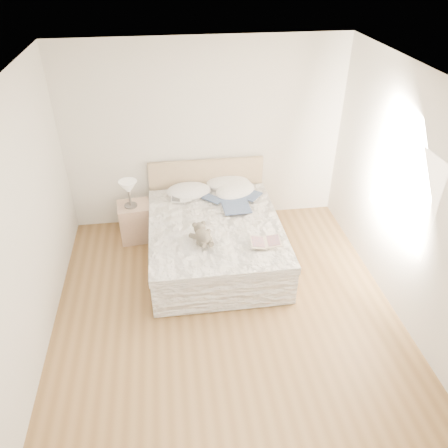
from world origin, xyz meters
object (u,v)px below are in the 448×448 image
at_px(bed, 215,238).
at_px(teddy_bear, 203,241).
at_px(table_lamp, 128,189).
at_px(childrens_book, 266,242).
at_px(photo_book, 181,199).
at_px(nightstand, 136,222).

relative_size(bed, teddy_bear, 6.07).
relative_size(table_lamp, childrens_book, 1.02).
bearing_deg(teddy_bear, photo_book, 85.44).
xyz_separation_m(bed, childrens_book, (0.55, -0.62, 0.32)).
bearing_deg(bed, childrens_book, -48.24).
relative_size(nightstand, teddy_bear, 1.58).
relative_size(photo_book, teddy_bear, 0.86).
bearing_deg(nightstand, childrens_book, -36.78).
bearing_deg(childrens_book, table_lamp, 149.46).
bearing_deg(teddy_bear, bed, 53.78).
xyz_separation_m(photo_book, childrens_book, (0.96, -1.17, 0.00)).
xyz_separation_m(bed, photo_book, (-0.40, 0.55, 0.32)).
bearing_deg(teddy_bear, nightstand, 112.77).
height_order(nightstand, table_lamp, table_lamp).
bearing_deg(bed, table_lamp, 152.66).
bearing_deg(nightstand, bed, -29.11).
xyz_separation_m(bed, nightstand, (-1.08, 0.60, -0.03)).
height_order(bed, childrens_book, bed).
bearing_deg(teddy_bear, table_lamp, 114.44).
bearing_deg(photo_book, table_lamp, -179.80).
relative_size(bed, photo_book, 7.10).
xyz_separation_m(table_lamp, childrens_book, (1.67, -1.20, -0.21)).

